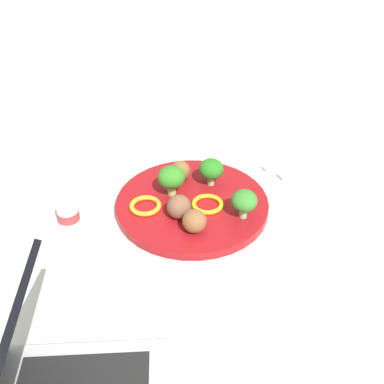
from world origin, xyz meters
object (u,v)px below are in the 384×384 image
plate (192,204)px  meatball_front_left (180,171)px  meatball_far_rim (194,221)px  knife (290,161)px  yogurt_bottle (68,213)px  meatball_back_left (179,207)px  pepper_ring_mid_right (145,206)px  broccoli_floret_front_right (171,178)px  broccoli_floret_front_left (211,169)px  pepper_ring_front_left (207,204)px  broccoli_floret_mid_right (244,201)px  fork (300,170)px  napkin (298,167)px

plate → meatball_front_left: 0.08m
meatball_far_rim → knife: size_ratio=0.28×
meatball_front_left → yogurt_bottle: 0.23m
meatball_back_left → pepper_ring_mid_right: size_ratio=0.74×
meatball_far_rim → meatball_front_left: bearing=-107.7°
meatball_front_left → meatball_far_rim: meatball_far_rim is taller
broccoli_floret_front_right → meatball_far_rim: 0.11m
broccoli_floret_front_left → pepper_ring_mid_right: (0.14, 0.01, -0.03)m
meatball_back_left → knife: meatball_back_left is taller
knife → broccoli_floret_front_left: bearing=1.9°
plate → knife: plate is taller
plate → broccoli_floret_front_right: broccoli_floret_front_right is taller
knife → pepper_ring_front_left: bearing=15.2°
broccoli_floret_mid_right → meatball_back_left: size_ratio=1.25×
plate → meatball_far_rim: (0.03, 0.08, 0.03)m
meatball_far_rim → pepper_ring_mid_right: (0.05, -0.10, -0.02)m
meatball_back_left → fork: bearing=-173.9°
meatball_back_left → yogurt_bottle: bearing=-24.6°
pepper_ring_front_left → napkin: pepper_ring_front_left is taller
broccoli_floret_mid_right → pepper_ring_front_left: broccoli_floret_mid_right is taller
pepper_ring_mid_right → napkin: bearing=179.7°
fork → knife: same height
pepper_ring_mid_right → broccoli_floret_front_left: bearing=-175.9°
knife → yogurt_bottle: yogurt_bottle is taller
broccoli_floret_front_left → broccoli_floret_mid_right: bearing=90.6°
knife → yogurt_bottle: bearing=-1.6°
broccoli_floret_mid_right → meatball_far_rim: size_ratio=1.29×
plate → yogurt_bottle: size_ratio=4.06×
meatball_back_left → pepper_ring_front_left: (-0.06, -0.00, -0.02)m
broccoli_floret_front_left → meatball_front_left: 0.06m
pepper_ring_mid_right → fork: size_ratio=0.47×
fork → plate: bearing=0.3°
pepper_ring_front_left → knife: bearing=-164.8°
meatball_back_left → napkin: 0.31m
broccoli_floret_front_right → pepper_ring_front_left: bearing=123.5°
knife → meatball_back_left: bearing=12.9°
broccoli_floret_front_left → fork: broccoli_floret_front_left is taller
napkin → broccoli_floret_front_right: bearing=-3.5°
knife → plate: bearing=8.4°
meatball_front_left → yogurt_bottle: size_ratio=0.57×
broccoli_floret_front_right → napkin: bearing=176.5°
meatball_far_rim → yogurt_bottle: 0.22m
plate → meatball_far_rim: size_ratio=6.77×
fork → yogurt_bottle: size_ratio=1.76×
meatball_far_rim → pepper_ring_front_left: bearing=-137.0°
plate → fork: plate is taller
broccoli_floret_front_right → plate: bearing=123.1°
meatball_front_left → meatball_back_left: 0.12m
pepper_ring_front_left → meatball_far_rim: bearing=43.0°
meatball_front_left → pepper_ring_front_left: meatball_front_left is taller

